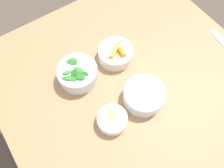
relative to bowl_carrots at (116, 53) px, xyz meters
The scene contains 6 objects.
ground_plane 0.78m from the bowl_carrots, ahead, with size 10.00×10.00×0.00m, color #4C4238.
dining_table 0.20m from the bowl_carrots, ahead, with size 1.09×1.06×0.74m.
bowl_carrots is the anchor object (origin of this frame).
bowl_greens 0.19m from the bowl_carrots, 90.87° to the right, with size 0.16×0.16×0.09m.
bowl_beans_hotdog 0.23m from the bowl_carrots, ahead, with size 0.16×0.16×0.06m.
bowl_cookies 0.29m from the bowl_carrots, 37.39° to the right, with size 0.12×0.12×0.05m.
Camera 1 is at (0.29, -0.30, 1.55)m, focal length 35.00 mm.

